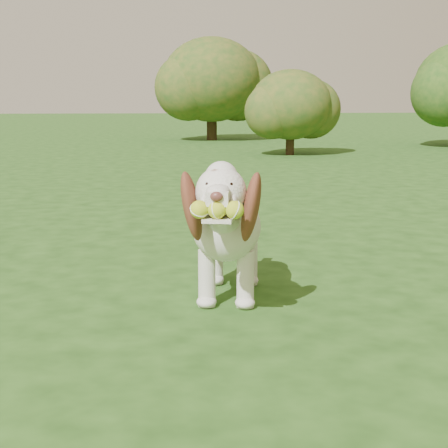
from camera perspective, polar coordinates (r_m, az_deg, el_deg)
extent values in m
plane|color=#1D3F12|center=(4.14, 2.26, -4.28)|extent=(80.00, 80.00, 0.00)
ellipsoid|color=silver|center=(3.67, 0.47, -0.22)|extent=(0.45, 0.70, 0.34)
ellipsoid|color=silver|center=(3.42, 0.14, -0.35)|extent=(0.39, 0.39, 0.33)
ellipsoid|color=silver|center=(3.89, 0.74, 0.25)|extent=(0.36, 0.36, 0.30)
cylinder|color=silver|center=(3.28, -0.05, 0.75)|extent=(0.22, 0.29, 0.26)
sphere|color=silver|center=(3.13, -0.25, 2.66)|extent=(0.28, 0.28, 0.24)
sphere|color=silver|center=(3.14, -0.22, 3.86)|extent=(0.18, 0.18, 0.15)
cube|color=silver|center=(3.00, -0.49, 2.22)|extent=(0.12, 0.15, 0.06)
ellipsoid|color=#592D28|center=(2.93, -0.63, 2.29)|extent=(0.06, 0.05, 0.04)
cube|color=silver|center=(3.00, -0.51, 0.41)|extent=(0.15, 0.17, 0.02)
ellipsoid|color=brown|center=(3.17, -2.72, 1.48)|extent=(0.17, 0.22, 0.36)
ellipsoid|color=brown|center=(3.14, 2.27, 1.41)|extent=(0.16, 0.24, 0.36)
cylinder|color=silver|center=(4.02, 0.89, 1.16)|extent=(0.09, 0.17, 0.13)
cylinder|color=silver|center=(3.51, -1.44, -4.52)|extent=(0.10, 0.10, 0.30)
cylinder|color=silver|center=(3.49, 1.78, -4.60)|extent=(0.10, 0.10, 0.30)
cylinder|color=silver|center=(3.92, -0.72, -2.88)|extent=(0.10, 0.10, 0.30)
cylinder|color=silver|center=(3.91, 2.15, -2.94)|extent=(0.10, 0.10, 0.30)
sphere|color=#B0D128|center=(2.96, -2.06, 1.22)|extent=(0.09, 0.09, 0.08)
sphere|color=#B0D128|center=(2.96, -0.59, 1.20)|extent=(0.09, 0.09, 0.08)
sphere|color=#B0D128|center=(2.95, 0.90, 1.18)|extent=(0.09, 0.09, 0.08)
cylinder|color=#382314|center=(16.86, -1.02, 8.32)|extent=(0.25, 0.25, 0.79)
ellipsoid|color=#1E4816|center=(16.85, -1.03, 11.91)|extent=(2.38, 2.38, 2.02)
cylinder|color=#382314|center=(12.68, 5.51, 6.86)|extent=(0.15, 0.15, 0.50)
ellipsoid|color=#1E4816|center=(12.66, 5.56, 9.85)|extent=(1.49, 1.49, 1.27)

